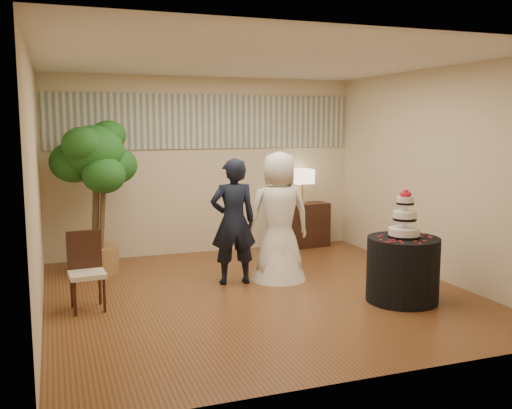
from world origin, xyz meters
name	(u,v)px	position (x,y,z in m)	size (l,w,h in m)	color
floor	(259,294)	(0.00, 0.00, 0.00)	(5.00, 5.00, 0.00)	brown
ceiling	(260,60)	(0.00, 0.00, 2.80)	(5.00, 5.00, 0.00)	white
wall_back	(206,166)	(0.00, 2.50, 1.40)	(5.00, 0.06, 2.80)	beige
wall_front	(369,210)	(0.00, -2.50, 1.40)	(5.00, 0.06, 2.80)	beige
wall_left	(35,188)	(-2.50, 0.00, 1.40)	(0.06, 5.00, 2.80)	beige
wall_right	(434,174)	(2.50, 0.00, 1.40)	(0.06, 5.00, 2.80)	beige
mural_border	(206,122)	(0.00, 2.48, 2.10)	(4.90, 0.02, 0.85)	#A5A795
groom	(233,222)	(-0.15, 0.56, 0.82)	(0.60, 0.39, 1.64)	black
bride	(279,216)	(0.47, 0.54, 0.86)	(0.84, 0.74, 1.71)	white
cake_table	(403,269)	(1.48, -0.83, 0.38)	(0.84, 0.84, 0.76)	black
wedding_cake	(405,214)	(1.48, -0.83, 1.04)	(0.37, 0.37, 0.57)	white
console	(302,225)	(1.61, 2.30, 0.37)	(0.89, 0.39, 0.74)	black
table_lamp	(302,186)	(1.61, 2.30, 1.03)	(0.31, 0.31, 0.58)	#D1B68A
ficus_tree	(95,196)	(-1.78, 1.70, 1.08)	(1.03, 1.03, 2.16)	#1E591C
side_chair	(87,272)	(-2.01, 0.08, 0.44)	(0.40, 0.42, 0.88)	black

